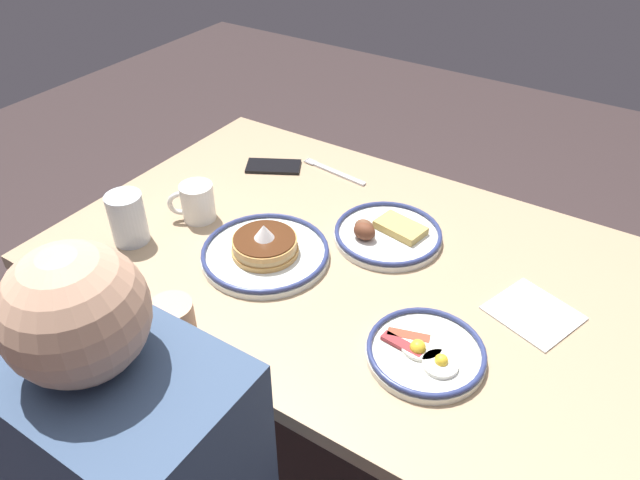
# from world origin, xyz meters

# --- Properties ---
(ground_plane) EXTENTS (6.00, 6.00, 0.00)m
(ground_plane) POSITION_xyz_m (0.00, 0.00, 0.00)
(ground_plane) COLOR #362929
(dining_table) EXTENTS (1.26, 0.83, 0.74)m
(dining_table) POSITION_xyz_m (0.00, 0.00, 0.63)
(dining_table) COLOR tan
(dining_table) RESTS_ON ground_plane
(plate_near_main) EXTENTS (0.24, 0.24, 0.05)m
(plate_near_main) POSITION_xyz_m (-0.04, -0.10, 0.76)
(plate_near_main) COLOR white
(plate_near_main) RESTS_ON dining_table
(plate_center_pancakes) EXTENTS (0.28, 0.28, 0.09)m
(plate_center_pancakes) POSITION_xyz_m (0.14, 0.11, 0.76)
(plate_center_pancakes) COLOR white
(plate_center_pancakes) RESTS_ON dining_table
(plate_far_companion) EXTENTS (0.21, 0.21, 0.04)m
(plate_far_companion) POSITION_xyz_m (-0.27, 0.18, 0.76)
(plate_far_companion) COLOR white
(plate_far_companion) RESTS_ON dining_table
(coffee_mug) EXTENTS (0.09, 0.09, 0.09)m
(coffee_mug) POSITION_xyz_m (0.37, 0.07, 0.79)
(coffee_mug) COLOR white
(coffee_mug) RESTS_ON dining_table
(drinking_glass) EXTENTS (0.08, 0.08, 0.12)m
(drinking_glass) POSITION_xyz_m (0.44, 0.22, 0.80)
(drinking_glass) COLOR silver
(drinking_glass) RESTS_ON dining_table
(cell_phone) EXTENTS (0.16, 0.13, 0.01)m
(cell_phone) POSITION_xyz_m (0.36, -0.22, 0.75)
(cell_phone) COLOR black
(cell_phone) RESTS_ON dining_table
(paper_napkin) EXTENTS (0.19, 0.18, 0.00)m
(paper_napkin) POSITION_xyz_m (-0.40, -0.03, 0.75)
(paper_napkin) COLOR white
(paper_napkin) RESTS_ON dining_table
(fork_near) EXTENTS (0.20, 0.04, 0.01)m
(fork_near) POSITION_xyz_m (0.21, -0.28, 0.75)
(fork_near) COLOR silver
(fork_near) RESTS_ON dining_table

